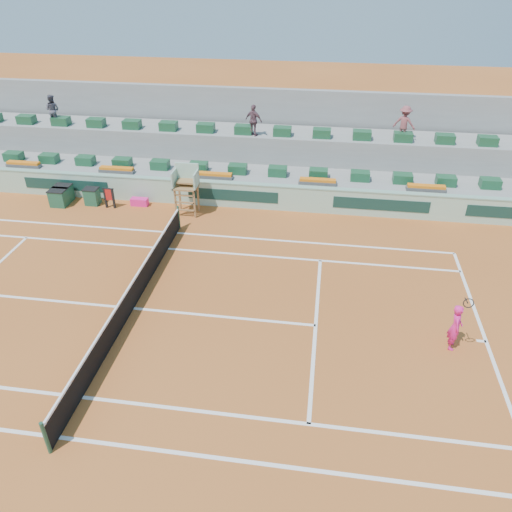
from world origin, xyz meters
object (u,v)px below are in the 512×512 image
Objects in this scene: umpire_chair at (186,183)px; tennis_player at (456,327)px; drink_cooler_a at (92,196)px; player_bag at (140,202)px.

umpire_chair is 13.31m from tennis_player.
drink_cooler_a is 0.37× the size of tennis_player.
drink_cooler_a reaches higher than player_bag.
umpire_chair is at bearing 143.54° from tennis_player.
tennis_player is (15.59, -8.12, 0.39)m from drink_cooler_a.
umpire_chair reaches higher than player_bag.
drink_cooler_a is at bearing -174.73° from player_bag.
tennis_player is (10.69, -7.90, -0.73)m from umpire_chair.
player_bag is at bearing 147.88° from tennis_player.
tennis_player is (13.27, -8.33, 0.63)m from player_bag.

